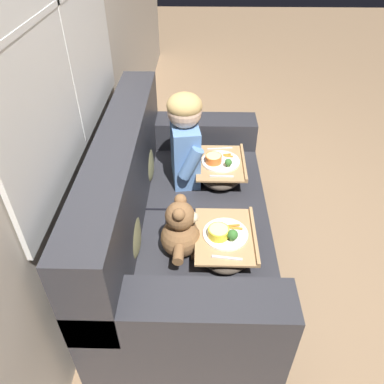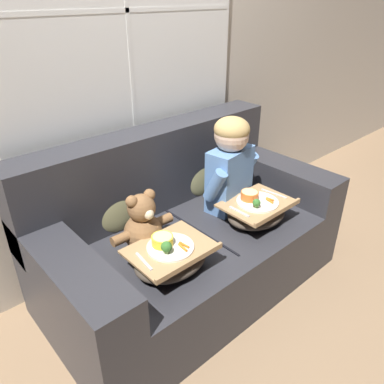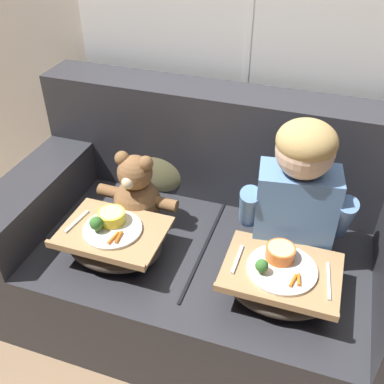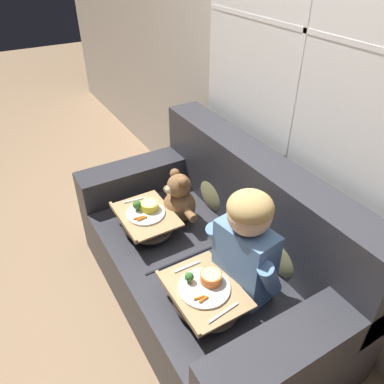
# 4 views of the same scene
# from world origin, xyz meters

# --- Properties ---
(ground_plane) EXTENTS (14.00, 14.00, 0.00)m
(ground_plane) POSITION_xyz_m (0.00, 0.00, 0.00)
(ground_plane) COLOR #8E7051
(wall_back_with_window) EXTENTS (8.00, 0.08, 2.60)m
(wall_back_with_window) POSITION_xyz_m (0.00, 0.57, 1.31)
(wall_back_with_window) COLOR #BCB2A3
(wall_back_with_window) RESTS_ON ground_plane
(couch) EXTENTS (1.74, 0.94, 0.93)m
(couch) POSITION_xyz_m (0.00, 0.07, 0.33)
(couch) COLOR #2D2D33
(couch) RESTS_ON ground_plane
(throw_pillow_behind_child) EXTENTS (0.33, 0.16, 0.34)m
(throw_pillow_behind_child) POSITION_xyz_m (0.32, 0.29, 0.58)
(throw_pillow_behind_child) COLOR #898456
(throw_pillow_behind_child) RESTS_ON couch
(throw_pillow_behind_teddy) EXTENTS (0.33, 0.16, 0.34)m
(throw_pillow_behind_teddy) POSITION_xyz_m (-0.32, 0.29, 0.58)
(throw_pillow_behind_teddy) COLOR #898456
(throw_pillow_behind_teddy) RESTS_ON couch
(child_figure) EXTENTS (0.43, 0.23, 0.59)m
(child_figure) POSITION_xyz_m (0.32, 0.03, 0.74)
(child_figure) COLOR #5B84BC
(child_figure) RESTS_ON couch
(teddy_bear) EXTENTS (0.36, 0.25, 0.34)m
(teddy_bear) POSITION_xyz_m (-0.32, 0.02, 0.57)
(teddy_bear) COLOR brown
(teddy_bear) RESTS_ON couch
(lap_tray_child) EXTENTS (0.40, 0.31, 0.19)m
(lap_tray_child) POSITION_xyz_m (0.32, -0.20, 0.49)
(lap_tray_child) COLOR #473D33
(lap_tray_child) RESTS_ON child_figure
(lap_tray_teddy) EXTENTS (0.40, 0.30, 0.20)m
(lap_tray_teddy) POSITION_xyz_m (-0.33, -0.20, 0.49)
(lap_tray_teddy) COLOR #473D33
(lap_tray_teddy) RESTS_ON teddy_bear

